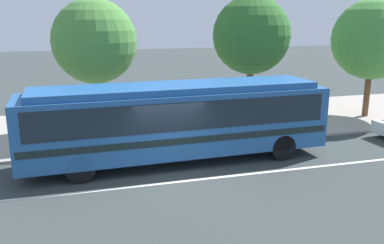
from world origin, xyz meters
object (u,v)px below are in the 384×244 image
pedestrian_waiting_near_sign (159,119)px  street_tree_mid_block (251,36)px  bus_stop_sign (240,104)px  street_tree_near_stop (95,42)px  street_tree_far_end (373,39)px  transit_bus (178,117)px

pedestrian_waiting_near_sign → street_tree_mid_block: street_tree_mid_block is taller
bus_stop_sign → street_tree_mid_block: 4.19m
street_tree_near_stop → street_tree_mid_block: bearing=-0.5°
street_tree_mid_block → pedestrian_waiting_near_sign: bearing=-153.4°
street_tree_near_stop → street_tree_mid_block: street_tree_mid_block is taller
bus_stop_sign → street_tree_far_end: 8.74m
bus_stop_sign → street_tree_far_end: bearing=12.9°
street_tree_near_stop → street_tree_mid_block: (7.62, -0.07, 0.19)m
pedestrian_waiting_near_sign → street_tree_near_stop: size_ratio=0.29×
transit_bus → pedestrian_waiting_near_sign: 2.20m
pedestrian_waiting_near_sign → bus_stop_sign: size_ratio=0.76×
bus_stop_sign → street_tree_near_stop: 7.11m
transit_bus → street_tree_mid_block: bearing=43.7°
street_tree_near_stop → street_tree_far_end: bearing=-3.4°
pedestrian_waiting_near_sign → bus_stop_sign: 3.68m
street_tree_mid_block → street_tree_far_end: 6.58m
pedestrian_waiting_near_sign → street_tree_near_stop: (-2.37, 2.70, 3.11)m
bus_stop_sign → street_tree_mid_block: street_tree_mid_block is taller
street_tree_mid_block → street_tree_far_end: (6.53, -0.78, -0.24)m
transit_bus → bus_stop_sign: 3.98m
transit_bus → street_tree_near_stop: bearing=118.8°
street_tree_far_end → street_tree_near_stop: bearing=176.6°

